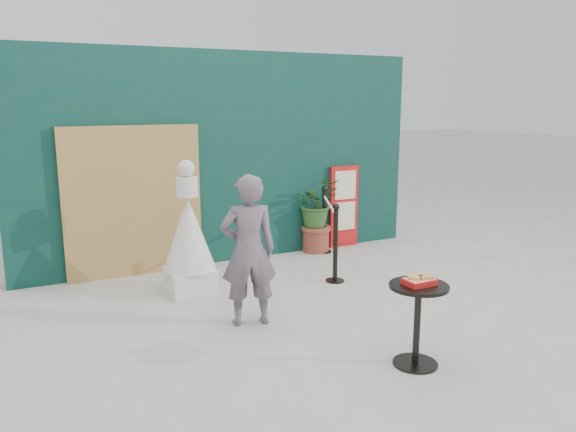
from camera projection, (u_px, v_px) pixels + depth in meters
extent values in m
plane|color=#ADAAA5|center=(342.00, 334.00, 5.67)|extent=(60.00, 60.00, 0.00)
cube|color=#0B3230|center=(227.00, 158.00, 8.11)|extent=(6.00, 0.30, 3.00)
cube|color=tan|center=(134.00, 202.00, 7.40)|extent=(1.80, 0.08, 2.00)
imported|color=#685962|center=(248.00, 250.00, 5.79)|extent=(0.66, 0.51, 1.59)
cube|color=red|center=(344.00, 206.00, 8.96)|extent=(0.50, 0.06, 1.30)
cube|color=beige|center=(345.00, 185.00, 8.86)|extent=(0.38, 0.02, 0.45)
cube|color=beige|center=(345.00, 216.00, 8.96)|extent=(0.38, 0.02, 0.45)
cube|color=red|center=(344.00, 237.00, 9.03)|extent=(0.38, 0.02, 0.18)
cube|color=white|center=(190.00, 280.00, 6.89)|extent=(0.55, 0.55, 0.30)
cone|color=silver|center=(189.00, 233.00, 6.77)|extent=(0.64, 0.64, 0.89)
cylinder|color=silver|center=(187.00, 187.00, 6.65)|extent=(0.26, 0.26, 0.24)
sphere|color=silver|center=(186.00, 168.00, 6.61)|extent=(0.20, 0.20, 0.20)
cylinder|color=black|center=(415.00, 363.00, 5.02)|extent=(0.40, 0.40, 0.02)
cylinder|color=black|center=(417.00, 327.00, 4.95)|extent=(0.06, 0.06, 0.72)
cylinder|color=black|center=(419.00, 286.00, 4.87)|extent=(0.52, 0.52, 0.03)
cube|color=#B21613|center=(419.00, 282.00, 4.87)|extent=(0.26, 0.19, 0.05)
cube|color=red|center=(419.00, 279.00, 4.86)|extent=(0.24, 0.17, 0.00)
cube|color=#E1B552|center=(415.00, 277.00, 4.85)|extent=(0.15, 0.14, 0.02)
cube|color=#D8984F|center=(425.00, 277.00, 4.86)|extent=(0.13, 0.13, 0.02)
cone|color=yellow|center=(417.00, 273.00, 4.91)|extent=(0.06, 0.06, 0.06)
cylinder|color=brown|center=(316.00, 241.00, 8.73)|extent=(0.41, 0.41, 0.34)
cylinder|color=brown|center=(316.00, 228.00, 8.69)|extent=(0.45, 0.45, 0.06)
imported|color=#2B5323|center=(316.00, 203.00, 8.61)|extent=(0.68, 0.59, 0.75)
cylinder|color=black|center=(335.00, 281.00, 7.31)|extent=(0.24, 0.24, 0.02)
cylinder|color=black|center=(335.00, 246.00, 7.22)|extent=(0.06, 0.06, 0.96)
sphere|color=black|center=(336.00, 207.00, 7.11)|extent=(0.09, 0.09, 0.09)
cylinder|color=black|center=(324.00, 251.00, 8.71)|extent=(0.24, 0.24, 0.02)
cylinder|color=black|center=(324.00, 222.00, 8.62)|extent=(0.06, 0.06, 0.96)
sphere|color=black|center=(324.00, 189.00, 8.52)|extent=(0.09, 0.09, 0.09)
cylinder|color=silver|center=(330.00, 205.00, 7.84)|extent=(0.63, 1.31, 0.03)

